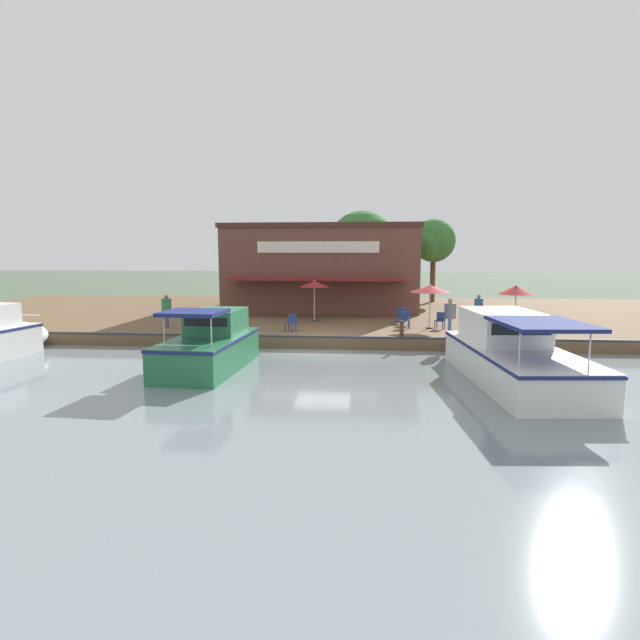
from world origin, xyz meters
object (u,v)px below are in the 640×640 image
person_mid_patio (167,307)px  patio_umbrella_back_row (314,284)px  cafe_chair_beside_entrance (405,319)px  person_near_entrance (479,306)px  cafe_chair_far_corner_seat (291,322)px  tree_upstream_bank (432,242)px  tree_downstream_bank (359,247)px  cafe_chair_under_first_umbrella (401,314)px  mooring_post (402,329)px  waterfront_restaurant (324,267)px  cafe_chair_mid_patio (491,314)px  person_at_quay_edge (450,313)px  patio_umbrella_far_corner (516,290)px  motorboat_outer_channel (505,352)px  cafe_chair_back_row_seat (406,316)px  patio_umbrella_by_entrance (430,289)px  motorboat_nearest_quay (214,344)px  cafe_chair_facing_river (440,320)px

person_mid_patio → patio_umbrella_back_row: bearing=113.8°
cafe_chair_beside_entrance → person_near_entrance: (-2.09, 4.14, 0.53)m
person_near_entrance → cafe_chair_far_corner_seat: bearing=-70.2°
tree_upstream_bank → tree_downstream_bank: 6.16m
cafe_chair_under_first_umbrella → mooring_post: (5.09, -0.32, -0.06)m
patio_umbrella_back_row → waterfront_restaurant: bearing=-179.4°
cafe_chair_mid_patio → person_at_quay_edge: size_ratio=0.47×
person_at_quay_edge → cafe_chair_mid_patio: bearing=149.6°
patio_umbrella_far_corner → person_at_quay_edge: size_ratio=1.22×
person_mid_patio → tree_downstream_bank: 16.78m
cafe_chair_far_corner_seat → cafe_chair_mid_patio: size_ratio=1.00×
person_mid_patio → tree_downstream_bank: bearing=143.6°
person_mid_patio → motorboat_outer_channel: size_ratio=0.19×
waterfront_restaurant → patio_umbrella_far_corner: waterfront_restaurant is taller
cafe_chair_back_row_seat → person_mid_patio: size_ratio=0.49×
waterfront_restaurant → cafe_chair_back_row_seat: (8.83, 5.14, -2.41)m
waterfront_restaurant → mooring_post: (13.04, 4.61, -2.47)m
motorboat_outer_channel → tree_downstream_bank: size_ratio=1.30×
patio_umbrella_back_row → cafe_chair_under_first_umbrella: 5.13m
waterfront_restaurant → patio_umbrella_by_entrance: (9.88, 6.26, -0.85)m
person_at_quay_edge → cafe_chair_far_corner_seat: bearing=-100.0°
cafe_chair_mid_patio → person_near_entrance: person_near_entrance is taller
waterfront_restaurant → patio_umbrella_far_corner: bearing=49.7°
person_at_quay_edge → mooring_post: 2.33m
waterfront_restaurant → cafe_chair_far_corner_seat: size_ratio=15.21×
motorboat_nearest_quay → cafe_chair_facing_river: bearing=126.4°
cafe_chair_facing_river → patio_umbrella_back_row: bearing=-109.7°
cafe_chair_mid_patio → motorboat_outer_channel: motorboat_outer_channel is taller
cafe_chair_under_first_umbrella → person_near_entrance: person_near_entrance is taller
patio_umbrella_back_row → person_at_quay_edge: patio_umbrella_back_row is taller
person_near_entrance → tree_upstream_bank: tree_upstream_bank is taller
cafe_chair_far_corner_seat → motorboat_nearest_quay: motorboat_nearest_quay is taller
cafe_chair_far_corner_seat → person_mid_patio: bearing=-95.2°
waterfront_restaurant → cafe_chair_back_row_seat: waterfront_restaurant is taller
cafe_chair_mid_patio → mooring_post: bearing=-43.1°
patio_umbrella_far_corner → patio_umbrella_by_entrance: (0.76, -4.48, 0.08)m
person_mid_patio → tree_upstream_bank: (-15.51, 15.49, 3.65)m
patio_umbrella_back_row → patio_umbrella_by_entrance: size_ratio=1.03×
cafe_chair_back_row_seat → tree_upstream_bank: (-13.51, 3.07, 4.28)m
cafe_chair_facing_river → motorboat_outer_channel: motorboat_outer_channel is taller
cafe_chair_mid_patio → tree_upstream_bank: tree_upstream_bank is taller
person_mid_patio → person_at_quay_edge: bearing=82.2°
cafe_chair_beside_entrance → tree_upstream_bank: bearing=167.7°
cafe_chair_under_first_umbrella → motorboat_nearest_quay: (9.14, -7.79, -0.16)m
patio_umbrella_far_corner → motorboat_outer_channel: patio_umbrella_far_corner is taller
patio_umbrella_by_entrance → cafe_chair_under_first_umbrella: (-1.92, -1.33, -1.56)m
cafe_chair_under_first_umbrella → person_mid_patio: 12.56m
person_near_entrance → patio_umbrella_by_entrance: bearing=-55.3°
cafe_chair_mid_patio → tree_upstream_bank: bearing=-171.5°
person_mid_patio → tree_upstream_bank: 22.22m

